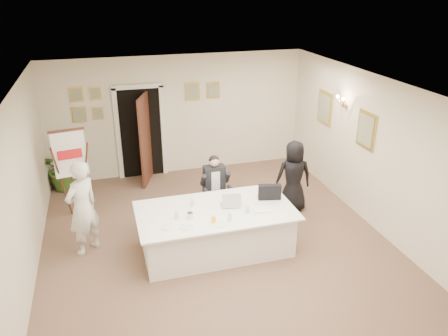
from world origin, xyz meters
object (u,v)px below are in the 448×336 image
conference_table (216,229)px  oj_glass (213,220)px  flip_chart (73,177)px  steel_jug (190,216)px  laptop (230,198)px  paper_stack (261,210)px  standing_man (82,208)px  potted_palm (65,167)px  seated_man (215,187)px  laptop_bag (270,192)px  standing_woman (293,176)px

conference_table → oj_glass: bearing=-109.4°
flip_chart → steel_jug: size_ratio=15.94×
laptop → paper_stack: 0.58m
standing_man → paper_stack: standing_man is taller
potted_palm → seated_man: bearing=-36.7°
potted_palm → steel_jug: (2.10, -3.43, 0.30)m
potted_palm → oj_glass: potted_palm is taller
potted_palm → laptop_bag: 4.78m
flip_chart → potted_palm: 1.34m
standing_woman → potted_palm: size_ratio=1.39×
seated_man → standing_man: size_ratio=0.77×
conference_table → steel_jug: 0.67m
flip_chart → laptop_bag: size_ratio=4.45×
flip_chart → potted_palm: bearing=100.1°
potted_palm → flip_chart: bearing=-79.9°
oj_glass → steel_jug: oj_glass is taller
conference_table → laptop_bag: size_ratio=6.68×
conference_table → laptop_bag: bearing=6.6°
standing_man → oj_glass: (1.99, -0.98, 0.00)m
seated_man → flip_chart: bearing=165.0°
seated_man → potted_palm: seated_man is taller
flip_chart → conference_table: bearing=-40.1°
laptop_bag → steel_jug: (-1.48, -0.29, -0.08)m
seated_man → flip_chart: (-2.63, 0.84, 0.17)m
standing_man → paper_stack: 2.98m
conference_table → seated_man: size_ratio=2.05×
seated_man → laptop_bag: 1.27m
flip_chart → laptop_bag: flip_chart is taller
conference_table → potted_palm: (-2.57, 3.26, 0.13)m
conference_table → standing_woman: size_ratio=1.80×
steel_jug → oj_glass: bearing=-36.8°
flip_chart → standing_man: (0.20, -1.41, 0.02)m
seated_man → standing_woman: (1.57, -0.17, 0.09)m
standing_woman → potted_palm: (-4.43, 2.30, -0.21)m
seated_man → steel_jug: seated_man is taller
laptop_bag → flip_chart: bearing=163.1°
flip_chart → standing_man: 1.42m
paper_stack → steel_jug: steel_jug is taller
laptop → oj_glass: bearing=-120.8°
laptop → steel_jug: laptop is taller
laptop_bag → conference_table: bearing=-161.3°
conference_table → standing_woman: (1.86, 0.96, 0.34)m
standing_man → conference_table: bearing=124.7°
laptop → conference_table: bearing=-151.6°
standing_man → paper_stack: (2.87, -0.80, -0.05)m
paper_stack → steel_jug: (-1.20, 0.07, 0.04)m
steel_jug → laptop: bearing=19.8°
standing_man → laptop: standing_man is taller
potted_palm → laptop_bag: bearing=-41.3°
paper_stack → oj_glass: (-0.88, -0.17, 0.05)m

